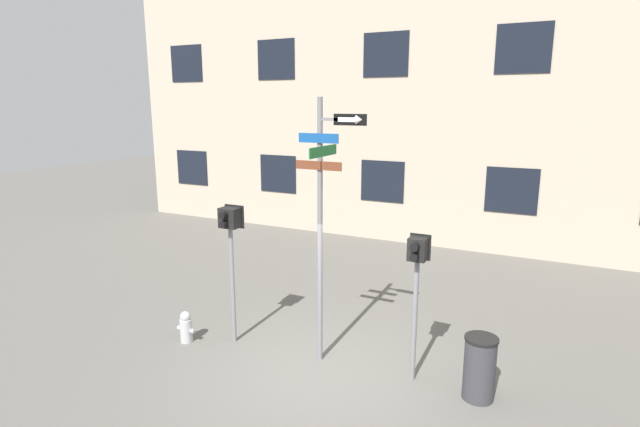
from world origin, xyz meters
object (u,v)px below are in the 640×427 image
Objects in this scene: fire_hydrant at (186,327)px; trash_bin at (480,368)px; pedestrian_signal_right at (417,270)px; pedestrian_signal_left at (230,236)px; street_sign_pole at (323,211)px.

fire_hydrant is 0.60× the size of trash_bin.
pedestrian_signal_right is at bearing 8.63° from fire_hydrant.
fire_hydrant is at bearing -152.08° from pedestrian_signal_left.
pedestrian_signal_right is 2.41× the size of trash_bin.
street_sign_pole is 1.95m from pedestrian_signal_left.
street_sign_pole reaches higher than pedestrian_signal_left.
trash_bin is (1.07, -0.08, -1.39)m from pedestrian_signal_right.
trash_bin is at bearing 1.76° from pedestrian_signal_left.
pedestrian_signal_right is 4.61m from fire_hydrant.
pedestrian_signal_right is 4.00× the size of fire_hydrant.
street_sign_pole is 3.47m from trash_bin.
pedestrian_signal_left is 3.47m from pedestrian_signal_right.
trash_bin reaches higher than fire_hydrant.
street_sign_pole is 4.50× the size of trash_bin.
trash_bin is (2.68, 0.02, -2.21)m from street_sign_pole.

